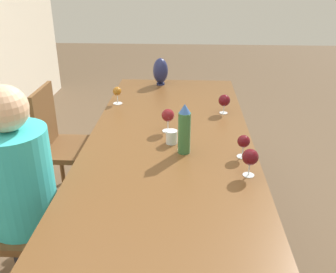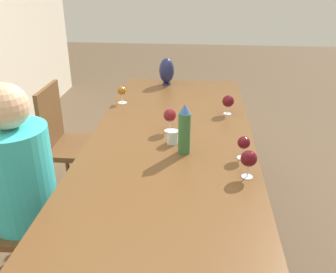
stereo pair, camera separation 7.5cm
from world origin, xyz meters
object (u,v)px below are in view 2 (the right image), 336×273
Objects in this scene: wine_glass_0 at (249,159)px; wine_glass_2 at (228,101)px; chair_near at (13,213)px; water_tumbler at (172,137)px; wine_glass_4 at (244,143)px; vase at (167,71)px; water_bottle at (184,130)px; person_near at (24,188)px; wine_glass_3 at (170,116)px; wine_glass_1 at (122,91)px; chair_far at (69,140)px.

wine_glass_0 reaches higher than wine_glass_2.
chair_near is (-0.88, 1.18, -0.37)m from wine_glass_2.
chair_near is at bearing 91.28° from wine_glass_0.
wine_glass_4 is at bearing -111.27° from water_tumbler.
vase is at bearing 22.23° from wine_glass_4.
chair_near is at bearing 105.97° from water_bottle.
vase is 0.19× the size of person_near.
wine_glass_3 is (0.29, 0.10, -0.04)m from water_bottle.
wine_glass_1 is 1.16m from wine_glass_4.
water_bottle is 0.17m from water_tumbler.
wine_glass_2 is 0.50m from wine_glass_3.
wine_glass_4 is at bearing -175.85° from wine_glass_2.
wine_glass_3 is 1.15× the size of wine_glass_4.
vase reaches higher than wine_glass_4.
wine_glass_2 is 1.24m from chair_far.
person_near is (-0.26, 0.82, -0.25)m from water_bottle.
wine_glass_4 is at bearing -127.47° from wine_glass_3.
wine_glass_2 is 0.11× the size of person_near.
person_near is at bearing 107.53° from water_bottle.
water_bottle reaches higher than vase.
wine_glass_0 is (-0.23, -0.32, -0.04)m from water_bottle.
wine_glass_1 is 1.01× the size of wine_glass_4.
water_bottle is 1.24× the size of vase.
water_tumbler is 0.79m from wine_glass_1.
wine_glass_2 is 0.15× the size of chair_far.
wine_glass_4 is (-0.81, -0.82, -0.00)m from wine_glass_1.
chair_near is at bearing 126.59° from wine_glass_2.
chair_far reaches higher than wine_glass_2.
person_near reaches higher than wine_glass_3.
chair_near is (-0.38, 0.84, -0.32)m from water_tumbler.
wine_glass_2 is 0.15× the size of chair_near.
wine_glass_0 is 0.16× the size of chair_near.
vase is at bearing 9.73° from water_bottle.
wine_glass_2 is at bearing 4.15° from wine_glass_4.
wine_glass_0 is 1.17m from person_near.
water_tumbler is 1.17m from vase.
person_near reaches higher than water_tumbler.
water_bottle is at bearing -146.82° from wine_glass_1.
chair_near is (-1.53, 0.69, -0.40)m from vase.
vase reaches higher than chair_far.
chair_far is at bearing 131.46° from vase.
wine_glass_0 reaches higher than wine_glass_1.
water_tumbler is 0.61m from wine_glass_2.
water_tumbler is at bearing -63.44° from person_near.
person_near is at bearing -174.73° from chair_far.
wine_glass_3 is 0.97m from chair_far.
wine_glass_2 is (0.85, 0.05, -0.01)m from wine_glass_0.
wine_glass_2 is at bearing -143.41° from vase.
vase is at bearing -24.27° from chair_near.
chair_far is (0.05, 1.18, -0.37)m from wine_glass_2.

